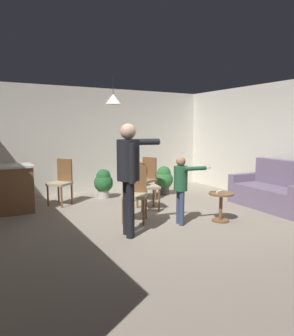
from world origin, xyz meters
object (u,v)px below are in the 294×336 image
at_px(dining_chair_by_counter, 145,184).
at_px(dining_chair_near_wall, 147,177).
at_px(dining_chair_spare, 135,191).
at_px(side_table_by_couch, 221,204).
at_px(person_adult, 129,167).
at_px(potted_plant_by_wall, 104,182).
at_px(couch_floral, 274,192).
at_px(spare_remote_on_table, 219,192).
at_px(kitchen_counter, 0,190).
at_px(dining_chair_centre_back, 62,180).
at_px(potted_plant_corner, 164,179).
at_px(person_child, 181,183).

distance_m(dining_chair_by_counter, dining_chair_near_wall, 0.86).
bearing_deg(dining_chair_spare, dining_chair_by_counter, -95.43).
distance_m(side_table_by_couch, person_adult, 1.93).
xyz_separation_m(person_adult, potted_plant_by_wall, (0.64, 2.72, -0.70)).
bearing_deg(dining_chair_by_counter, couch_floral, 75.63).
distance_m(dining_chair_by_counter, spare_remote_on_table, 1.57).
height_order(couch_floral, spare_remote_on_table, couch_floral).
relative_size(couch_floral, dining_chair_by_counter, 1.84).
bearing_deg(person_adult, kitchen_counter, -136.34).
bearing_deg(side_table_by_couch, kitchen_counter, 144.08).
xyz_separation_m(person_adult, dining_chair_centre_back, (-0.39, 2.57, -0.54)).
bearing_deg(potted_plant_by_wall, dining_chair_centre_back, -171.67).
bearing_deg(spare_remote_on_table, side_table_by_couch, -50.30).
bearing_deg(dining_chair_near_wall, side_table_by_couch, 164.58).
relative_size(person_adult, dining_chair_near_wall, 1.74).
distance_m(potted_plant_corner, spare_remote_on_table, 2.48).
xyz_separation_m(person_child, dining_chair_centre_back, (-1.43, 2.48, -0.20)).
bearing_deg(kitchen_counter, couch_floral, -24.25).
bearing_deg(side_table_by_couch, spare_remote_on_table, 129.70).
height_order(person_adult, spare_remote_on_table, person_adult).
height_order(person_adult, potted_plant_corner, person_adult).
bearing_deg(dining_chair_near_wall, kitchen_counter, 58.60).
distance_m(kitchen_counter, side_table_by_couch, 4.24).
bearing_deg(potted_plant_by_wall, potted_plant_corner, -13.33).
bearing_deg(dining_chair_near_wall, potted_plant_by_wall, 23.48).
xyz_separation_m(person_child, potted_plant_corner, (1.08, 2.28, -0.34)).
bearing_deg(dining_chair_spare, person_child, 169.84).
distance_m(dining_chair_centre_back, spare_remote_on_table, 3.41).
distance_m(couch_floral, dining_chair_spare, 3.04).
relative_size(side_table_by_couch, potted_plant_corner, 0.72).
height_order(couch_floral, dining_chair_near_wall, same).
relative_size(couch_floral, dining_chair_near_wall, 1.84).
bearing_deg(dining_chair_by_counter, side_table_by_couch, 41.58).
height_order(couch_floral, potted_plant_by_wall, couch_floral).
relative_size(dining_chair_spare, potted_plant_by_wall, 1.43).
distance_m(kitchen_counter, spare_remote_on_table, 4.20).
height_order(potted_plant_corner, spare_remote_on_table, potted_plant_corner).
height_order(dining_chair_by_counter, dining_chair_near_wall, same).
bearing_deg(dining_chair_centre_back, person_child, 171.89).
distance_m(couch_floral, dining_chair_by_counter, 2.74).
xyz_separation_m(side_table_by_couch, spare_remote_on_table, (-0.03, 0.03, 0.21)).
relative_size(couch_floral, side_table_by_couch, 3.54).
relative_size(side_table_by_couch, person_child, 0.44).
height_order(couch_floral, person_adult, person_adult).
relative_size(side_table_by_couch, dining_chair_near_wall, 0.52).
height_order(dining_chair_centre_back, dining_chair_spare, same).
relative_size(dining_chair_by_counter, dining_chair_near_wall, 1.00).
relative_size(dining_chair_near_wall, potted_plant_corner, 1.38).
xyz_separation_m(kitchen_counter, dining_chair_centre_back, (1.26, 0.19, 0.07)).
bearing_deg(side_table_by_couch, dining_chair_near_wall, 99.31).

